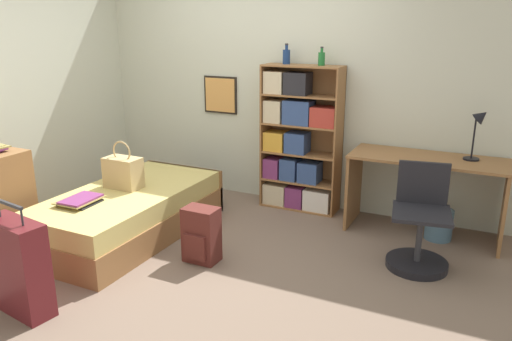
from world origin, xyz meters
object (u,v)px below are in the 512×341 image
object	(u,v)px
suitcase	(18,267)
bookcase	(296,143)
book_stack_on_bed	(80,200)
bed	(130,212)
handbag	(123,172)
backpack	(201,235)
desk_chair	(419,235)
bottle_brown	(322,58)
desk	(426,180)
bottle_green	(286,56)
waste_bin	(439,224)
desk_lamp	(479,125)

from	to	relation	value
suitcase	bookcase	size ratio (longest dim) A/B	0.53
book_stack_on_bed	bookcase	xyz separation A→B (m)	(1.26, 1.83, 0.24)
bed	handbag	distance (m)	0.39
book_stack_on_bed	backpack	xyz separation A→B (m)	(1.03, 0.29, -0.24)
backpack	handbag	bearing A→B (deg)	167.42
desk_chair	bottle_brown	bearing A→B (deg)	144.34
book_stack_on_bed	bookcase	world-z (taller)	bookcase
book_stack_on_bed	desk_chair	bearing A→B (deg)	20.62
bookcase	desk	xyz separation A→B (m)	(1.35, -0.14, -0.18)
bottle_green	waste_bin	distance (m)	2.22
handbag	bottle_brown	distance (m)	2.22
bottle_green	desk_lamp	distance (m)	1.95
bed	desk	xyz separation A→B (m)	(2.48, 1.23, 0.32)
bottle_green	handbag	bearing A→B (deg)	-128.37
bookcase	bottle_brown	bearing A→B (deg)	5.09
backpack	waste_bin	world-z (taller)	backpack
waste_bin	bookcase	bearing A→B (deg)	172.62
suitcase	bottle_green	bearing A→B (deg)	73.79
desk	desk_lamp	xyz separation A→B (m)	(0.39, 0.08, 0.54)
bottle_green	backpack	distance (m)	2.09
backpack	bookcase	bearing A→B (deg)	81.38
backpack	waste_bin	xyz separation A→B (m)	(1.74, 1.35, -0.09)
bottle_green	desk_lamp	size ratio (longest dim) A/B	0.43
book_stack_on_bed	suitcase	bearing A→B (deg)	-70.77
bottle_brown	bookcase	bearing A→B (deg)	-174.91
handbag	bottle_green	xyz separation A→B (m)	(1.07, 1.35, 1.01)
desk_lamp	backpack	world-z (taller)	desk_lamp
book_stack_on_bed	waste_bin	distance (m)	3.23
desk	desk_lamp	distance (m)	0.67
book_stack_on_bed	desk_lamp	distance (m)	3.54
bookcase	bottle_brown	world-z (taller)	bottle_brown
book_stack_on_bed	bottle_green	size ratio (longest dim) A/B	1.76
desk	desk_lamp	world-z (taller)	desk_lamp
desk_lamp	book_stack_on_bed	bearing A→B (deg)	-149.38
bed	desk	bearing A→B (deg)	26.35
bed	backpack	size ratio (longest dim) A/B	3.99
handbag	suitcase	world-z (taller)	handbag
bed	backpack	xyz separation A→B (m)	(0.90, -0.18, 0.01)
desk	bottle_brown	bearing A→B (deg)	171.86
bed	waste_bin	size ratio (longest dim) A/B	6.58
book_stack_on_bed	bottle_brown	world-z (taller)	bottle_brown
bookcase	desk	bearing A→B (deg)	-5.85
book_stack_on_bed	desk	distance (m)	3.11
book_stack_on_bed	suitcase	xyz separation A→B (m)	(0.32, -0.91, -0.13)
suitcase	bookcase	bearing A→B (deg)	70.93
waste_bin	desk	bearing A→B (deg)	160.30
suitcase	desk_lamp	xyz separation A→B (m)	(2.68, 2.68, 0.74)
handbag	suitcase	bearing A→B (deg)	-79.35
suitcase	desk_chair	xyz separation A→B (m)	(2.36, 1.91, -0.07)
suitcase	bottle_brown	world-z (taller)	bottle_brown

